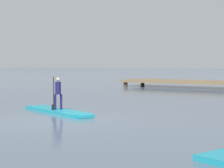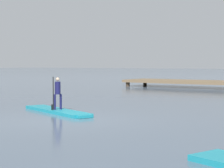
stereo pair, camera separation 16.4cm
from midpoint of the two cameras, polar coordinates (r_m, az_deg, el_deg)
The scene contains 4 objects.
ground_plane at distance 11.85m, azimuth -6.72°, elevation -4.99°, with size 240.00×240.00×0.00m, color slate.
paddleboard_near at distance 13.80m, azimuth -7.12°, elevation -3.69°, with size 3.59×1.87×0.10m.
paddler_child_solo at distance 13.72m, azimuth -7.16°, elevation -1.05°, with size 0.24×0.36×1.08m.
floating_dock at distance 28.14m, azimuth 13.34°, elevation 0.23°, with size 11.73×3.06×0.47m.
Camera 2 is at (7.77, -8.82, 1.60)m, focal length 66.75 mm.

